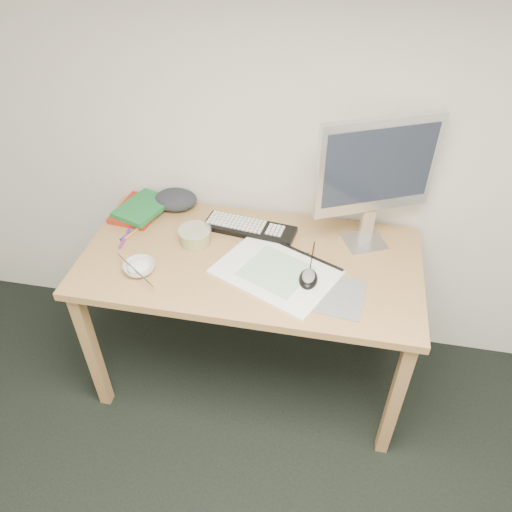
{
  "coord_description": "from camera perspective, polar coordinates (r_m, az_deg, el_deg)",
  "views": [
    {
      "loc": [
        0.34,
        -0.11,
        2.08
      ],
      "look_at": [
        0.06,
        1.36,
        0.83
      ],
      "focal_mm": 35.0,
      "sensor_mm": 36.0,
      "label": 1
    }
  ],
  "objects": [
    {
      "name": "mouse",
      "position": [
        1.94,
        6.02,
        -2.33
      ],
      "size": [
        0.07,
        0.12,
        0.04
      ],
      "primitive_type": "ellipsoid",
      "rotation": [
        0.0,
        0.0,
        0.01
      ],
      "color": "black",
      "rests_on": "sketchpad"
    },
    {
      "name": "marker_blue",
      "position": [
        2.26,
        -14.14,
        2.6
      ],
      "size": [
        0.06,
        0.12,
        0.01
      ],
      "primitive_type": "cylinder",
      "rotation": [
        0.0,
        1.57,
        1.15
      ],
      "color": "#1F2CA8",
      "rests_on": "desk"
    },
    {
      "name": "chopsticks",
      "position": [
        2.0,
        -13.67,
        -1.55
      ],
      "size": [
        0.21,
        0.17,
        0.02
      ],
      "primitive_type": "cylinder",
      "rotation": [
        0.0,
        1.57,
        -0.64
      ],
      "color": "silver",
      "rests_on": "rice_bowl"
    },
    {
      "name": "marker_orange",
      "position": [
        2.27,
        -13.69,
        2.77
      ],
      "size": [
        0.05,
        0.13,
        0.01
      ],
      "primitive_type": "cylinder",
      "rotation": [
        0.0,
        1.57,
        1.24
      ],
      "color": "orange",
      "rests_on": "desk"
    },
    {
      "name": "cloth_lump",
      "position": [
        2.38,
        -9.17,
        6.38
      ],
      "size": [
        0.17,
        0.14,
        0.07
      ],
      "primitive_type": "ellipsoid",
      "rotation": [
        0.0,
        0.0,
        -0.02
      ],
      "color": "#292B31",
      "rests_on": "desk"
    },
    {
      "name": "pencil_black",
      "position": [
        2.08,
        3.4,
        0.1
      ],
      "size": [
        0.19,
        0.06,
        0.01
      ],
      "primitive_type": "cylinder",
      "rotation": [
        0.0,
        1.57,
        0.29
      ],
      "color": "black",
      "rests_on": "desk"
    },
    {
      "name": "pencil_tan",
      "position": [
        2.08,
        -0.21,
        0.22
      ],
      "size": [
        0.14,
        0.1,
        0.01
      ],
      "primitive_type": "cylinder",
      "rotation": [
        0.0,
        1.57,
        -0.6
      ],
      "color": "tan",
      "rests_on": "desk"
    },
    {
      "name": "desk",
      "position": [
        2.12,
        -0.65,
        -1.98
      ],
      "size": [
        1.4,
        0.7,
        0.75
      ],
      "color": "#AB7E4E",
      "rests_on": "ground"
    },
    {
      "name": "book_red",
      "position": [
        2.38,
        -13.33,
        5.11
      ],
      "size": [
        0.21,
        0.27,
        0.02
      ],
      "primitive_type": "cube",
      "rotation": [
        0.0,
        0.0,
        -0.11
      ],
      "color": "maroon",
      "rests_on": "desk"
    },
    {
      "name": "monitor",
      "position": [
        2.0,
        13.63,
        9.54
      ],
      "size": [
        0.46,
        0.24,
        0.57
      ],
      "rotation": [
        0.0,
        0.0,
        0.44
      ],
      "color": "silver",
      "rests_on": "desk"
    },
    {
      "name": "rice_bowl",
      "position": [
        2.04,
        -13.2,
        -1.33
      ],
      "size": [
        0.15,
        0.15,
        0.04
      ],
      "primitive_type": "imported",
      "rotation": [
        0.0,
        0.0,
        -0.24
      ],
      "color": "white",
      "rests_on": "desk"
    },
    {
      "name": "mousepad",
      "position": [
        1.93,
        8.61,
        -4.38
      ],
      "size": [
        0.27,
        0.25,
        0.0
      ],
      "primitive_type": "cube",
      "rotation": [
        0.0,
        0.0,
        -0.11
      ],
      "color": "gray",
      "rests_on": "desk"
    },
    {
      "name": "fruit_tub",
      "position": [
        2.14,
        -6.97,
        2.27
      ],
      "size": [
        0.15,
        0.15,
        0.07
      ],
      "primitive_type": "cylinder",
      "rotation": [
        0.0,
        0.0,
        -0.05
      ],
      "color": "gold",
      "rests_on": "desk"
    },
    {
      "name": "marker_purple",
      "position": [
        2.23,
        -14.81,
        1.98
      ],
      "size": [
        0.02,
        0.14,
        0.01
      ],
      "primitive_type": "cylinder",
      "rotation": [
        0.0,
        1.57,
        1.65
      ],
      "color": "#7A258B",
      "rests_on": "desk"
    },
    {
      "name": "book_green",
      "position": [
        2.36,
        -12.8,
        5.43
      ],
      "size": [
        0.25,
        0.29,
        0.02
      ],
      "primitive_type": "cube",
      "rotation": [
        0.0,
        0.0,
        -0.33
      ],
      "color": "#1B6D32",
      "rests_on": "book_red"
    },
    {
      "name": "pencil_pink",
      "position": [
        2.12,
        0.39,
        1.03
      ],
      "size": [
        0.19,
        0.04,
        0.01
      ],
      "primitive_type": "cylinder",
      "rotation": [
        0.0,
        1.57,
        -0.18
      ],
      "color": "pink",
      "rests_on": "desk"
    },
    {
      "name": "keyboard",
      "position": [
        2.21,
        -0.71,
        3.18
      ],
      "size": [
        0.42,
        0.18,
        0.02
      ],
      "primitive_type": "cube",
      "rotation": [
        0.0,
        0.0,
        -0.14
      ],
      "color": "black",
      "rests_on": "desk"
    },
    {
      "name": "sketchpad",
      "position": [
        1.99,
        2.29,
        -1.87
      ],
      "size": [
        0.55,
        0.48,
        0.01
      ],
      "primitive_type": "cube",
      "rotation": [
        0.0,
        0.0,
        -0.43
      ],
      "color": "white",
      "rests_on": "desk"
    }
  ]
}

